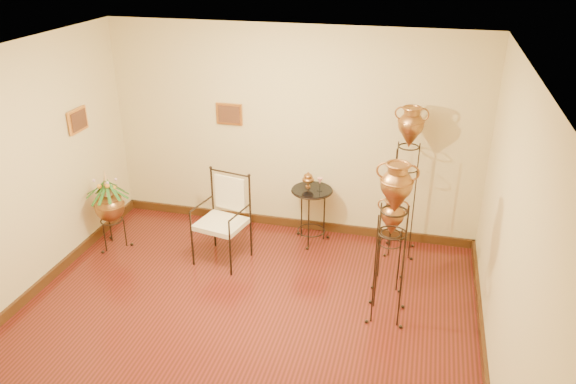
% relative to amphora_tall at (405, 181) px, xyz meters
% --- Properties ---
extents(ground, '(5.00, 5.00, 0.00)m').
position_rel_amphora_tall_xyz_m(ground, '(-1.53, -2.15, -1.01)').
color(ground, '#5C1A15').
rests_on(ground, ground).
extents(room_shell, '(5.02, 5.02, 2.81)m').
position_rel_amphora_tall_xyz_m(room_shell, '(-1.54, -2.14, 0.72)').
color(room_shell, '#D4C488').
rests_on(room_shell, ground).
extents(amphora_tall, '(0.45, 0.45, 1.98)m').
position_rel_amphora_tall_xyz_m(amphora_tall, '(0.00, 0.00, 0.00)').
color(amphora_tall, black).
rests_on(amphora_tall, ground).
extents(amphora_mid, '(0.51, 0.51, 1.82)m').
position_rel_amphora_tall_xyz_m(amphora_mid, '(-0.05, -1.40, -0.09)').
color(amphora_mid, black).
rests_on(amphora_mid, ground).
extents(amphora_short, '(0.39, 0.39, 1.13)m').
position_rel_amphora_tall_xyz_m(amphora_short, '(-0.09, -0.77, -0.45)').
color(amphora_short, black).
rests_on(amphora_short, ground).
extents(planter_urn, '(0.71, 0.71, 1.12)m').
position_rel_amphora_tall_xyz_m(planter_urn, '(-3.68, -0.77, -0.39)').
color(planter_urn, black).
rests_on(planter_urn, ground).
extents(armchair, '(0.74, 0.71, 1.13)m').
position_rel_amphora_tall_xyz_m(armchair, '(-2.16, -0.75, -0.44)').
color(armchair, black).
rests_on(armchair, ground).
extents(side_table, '(0.67, 0.67, 0.97)m').
position_rel_amphora_tall_xyz_m(side_table, '(-1.18, 0.00, -0.61)').
color(side_table, black).
rests_on(side_table, ground).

